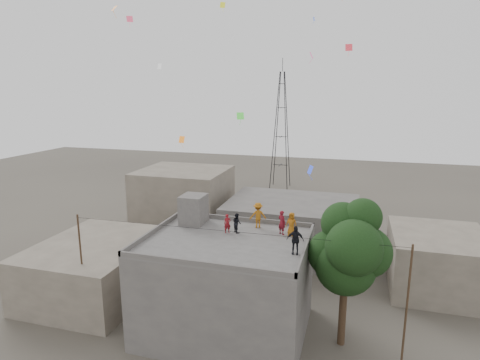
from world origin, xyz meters
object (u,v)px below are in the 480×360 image
object	(u,v)px
transmission_tower	(281,130)
person_dark_adult	(295,240)
tree	(349,250)
person_red_adult	(282,222)
stair_head_box	(194,209)

from	to	relation	value
transmission_tower	person_dark_adult	world-z (taller)	transmission_tower
tree	person_dark_adult	bearing A→B (deg)	-153.99
person_red_adult	person_dark_adult	world-z (taller)	person_dark_adult
stair_head_box	tree	xyz separation A→B (m)	(10.57, -2.00, -1.00)
person_dark_adult	transmission_tower	bearing A→B (deg)	96.13
person_dark_adult	person_red_adult	bearing A→B (deg)	108.22
transmission_tower	person_red_adult	distance (m)	38.62
tree	transmission_tower	distance (m)	41.12
person_dark_adult	stair_head_box	bearing A→B (deg)	150.08
stair_head_box	person_dark_adult	size ratio (longest dim) A/B	1.21
transmission_tower	person_dark_adult	bearing A→B (deg)	-78.38
tree	person_dark_adult	distance (m)	3.40
stair_head_box	person_red_adult	size ratio (longest dim) A/B	1.27
stair_head_box	person_dark_adult	xyz separation A→B (m)	(7.60, -3.45, -0.17)
stair_head_box	person_dark_adult	distance (m)	8.35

